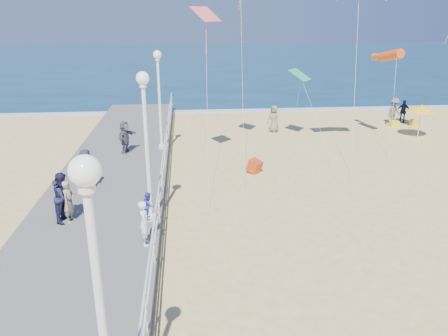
{
  "coord_description": "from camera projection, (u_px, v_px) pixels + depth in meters",
  "views": [
    {
      "loc": [
        -4.01,
        -14.56,
        7.44
      ],
      "look_at": [
        -2.5,
        2.0,
        1.6
      ],
      "focal_mm": 35.0,
      "sensor_mm": 36.0,
      "label": 1
    }
  ],
  "objects": [
    {
      "name": "spectator_7",
      "position": [
        64.0,
        197.0,
        15.55
      ],
      "size": [
        0.84,
        1.0,
        1.83
      ],
      "primitive_type": "imported",
      "rotation": [
        0.0,
        0.0,
        1.39
      ],
      "color": "#1E1B3D",
      "rests_on": "boardwalk"
    },
    {
      "name": "beach_walker_a",
      "position": [
        394.0,
        111.0,
        31.03
      ],
      "size": [
        1.44,
        1.23,
        1.93
      ],
      "primitive_type": "imported",
      "rotation": [
        0.0,
        0.0,
        0.51
      ],
      "color": "#585A5E",
      "rests_on": "ground"
    },
    {
      "name": "lamp_post_far",
      "position": [
        159.0,
        90.0,
        23.28
      ],
      "size": [
        0.44,
        0.44,
        5.32
      ],
      "color": "white",
      "rests_on": "boardwalk"
    },
    {
      "name": "kite_diamond_green",
      "position": [
        300.0,
        75.0,
        26.18
      ],
      "size": [
        1.56,
        1.59,
        0.62
      ],
      "primitive_type": "cube",
      "rotation": [
        0.53,
        0.0,
        0.93
      ],
      "color": "#25B169"
    },
    {
      "name": "beach_walker_b",
      "position": [
        403.0,
        111.0,
        31.71
      ],
      "size": [
        1.05,
        0.76,
        1.66
      ],
      "primitive_type": "imported",
      "rotation": [
        0.0,
        0.0,
        2.73
      ],
      "color": "#1A2039",
      "rests_on": "ground"
    },
    {
      "name": "surf_line",
      "position": [
        234.0,
        111.0,
        35.75
      ],
      "size": [
        160.0,
        1.2,
        0.04
      ],
      "primitive_type": "cube",
      "color": "white",
      "rests_on": "ground"
    },
    {
      "name": "beach_chair_left",
      "position": [
        394.0,
        124.0,
        30.75
      ],
      "size": [
        0.55,
        0.55,
        0.4
      ],
      "primitive_type": "cube",
      "color": "#FDF21A",
      "rests_on": "ground"
    },
    {
      "name": "beach_umbrella",
      "position": [
        422.0,
        108.0,
        27.39
      ],
      "size": [
        1.9,
        1.9,
        2.14
      ],
      "color": "white",
      "rests_on": "ground"
    },
    {
      "name": "boardwalk",
      "position": [
        92.0,
        227.0,
        15.79
      ],
      "size": [
        5.0,
        44.0,
        0.4
      ],
      "primitive_type": "cube",
      "color": "slate",
      "rests_on": "ground"
    },
    {
      "name": "kite_windsock",
      "position": [
        391.0,
        55.0,
        25.49
      ],
      "size": [
        1.07,
        3.04,
        1.16
      ],
      "primitive_type": "cylinder",
      "rotation": [
        1.36,
        0.0,
        0.17
      ],
      "color": "#D94F12"
    },
    {
      "name": "box_kite",
      "position": [
        255.0,
        167.0,
        21.64
      ],
      "size": [
        0.89,
        0.89,
        0.74
      ],
      "primitive_type": "cube",
      "rotation": [
        0.31,
        0.0,
        0.79
      ],
      "color": "red",
      "rests_on": "ground"
    },
    {
      "name": "railing",
      "position": [
        158.0,
        198.0,
        15.65
      ],
      "size": [
        0.05,
        42.0,
        0.55
      ],
      "color": "white",
      "rests_on": "boardwalk"
    },
    {
      "name": "spectator_0",
      "position": [
        60.0,
        199.0,
        15.79
      ],
      "size": [
        0.39,
        0.57,
        1.5
      ],
      "primitive_type": "imported",
      "rotation": [
        0.0,
        0.0,
        1.63
      ],
      "color": "#1D1B3B",
      "rests_on": "boardwalk"
    },
    {
      "name": "woman_holding_toddler",
      "position": [
        145.0,
        223.0,
        13.95
      ],
      "size": [
        0.4,
        0.57,
        1.51
      ],
      "primitive_type": "imported",
      "rotation": [
        0.0,
        0.0,
        1.64
      ],
      "color": "white",
      "rests_on": "boardwalk"
    },
    {
      "name": "lamp_post_mid",
      "position": [
        146.0,
        133.0,
        14.82
      ],
      "size": [
        0.44,
        0.44,
        5.32
      ],
      "color": "white",
      "rests_on": "boardwalk"
    },
    {
      "name": "kite_diamond_pink",
      "position": [
        206.0,
        14.0,
        19.89
      ],
      "size": [
        1.49,
        1.48,
        0.67
      ],
      "primitive_type": "cube",
      "rotation": [
        0.6,
        0.0,
        0.75
      ],
      "color": "#FF5D60"
    },
    {
      "name": "lamp_post_near",
      "position": [
        98.0,
        289.0,
        6.37
      ],
      "size": [
        0.44,
        0.44,
        5.32
      ],
      "color": "white",
      "rests_on": "boardwalk"
    },
    {
      "name": "beach_walker_c",
      "position": [
        274.0,
        119.0,
        29.12
      ],
      "size": [
        1.01,
        1.04,
        1.8
      ],
      "primitive_type": "imported",
      "rotation": [
        0.0,
        0.0,
        -0.84
      ],
      "color": "#83785B",
      "rests_on": "ground"
    },
    {
      "name": "spectator_6",
      "position": [
        69.0,
        201.0,
        15.52
      ],
      "size": [
        0.49,
        0.64,
        1.56
      ],
      "primitive_type": "imported",
      "rotation": [
        0.0,
        0.0,
        1.34
      ],
      "color": "#99946A",
      "rests_on": "boardwalk"
    },
    {
      "name": "toddler_held",
      "position": [
        149.0,
        205.0,
        13.93
      ],
      "size": [
        0.37,
        0.45,
        0.89
      ],
      "primitive_type": "imported",
      "rotation": [
        0.0,
        0.0,
        1.64
      ],
      "color": "#3038B4",
      "rests_on": "boardwalk"
    },
    {
      "name": "ground",
      "position": [
        295.0,
        223.0,
        16.49
      ],
      "size": [
        160.0,
        160.0,
        0.0
      ],
      "primitive_type": "plane",
      "color": "#E5C878",
      "rests_on": "ground"
    },
    {
      "name": "beach_chair_right",
      "position": [
        414.0,
        123.0,
        31.02
      ],
      "size": [
        0.55,
        0.55,
        0.4
      ],
      "primitive_type": "cube",
      "color": "yellow",
      "rests_on": "ground"
    },
    {
      "name": "spectator_4",
      "position": [
        86.0,
        169.0,
        18.46
      ],
      "size": [
        0.6,
        0.89,
        1.75
      ],
      "primitive_type": "imported",
      "rotation": [
        0.0,
        0.0,
        1.62
      ],
      "color": "#1B253D",
      "rests_on": "boardwalk"
    },
    {
      "name": "spectator_5",
      "position": [
        125.0,
        137.0,
        23.34
      ],
      "size": [
        1.09,
        1.7,
        1.75
      ],
      "primitive_type": "imported",
      "rotation": [
        0.0,
        0.0,
        1.18
      ],
      "color": "#57575C",
      "rests_on": "boardwalk"
    },
    {
      "name": "ocean",
      "position": [
        206.0,
        59.0,
        77.56
      ],
      "size": [
        160.0,
        90.0,
        0.05
      ],
      "primitive_type": "cube",
      "color": "#0C2E48",
      "rests_on": "ground"
    }
  ]
}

